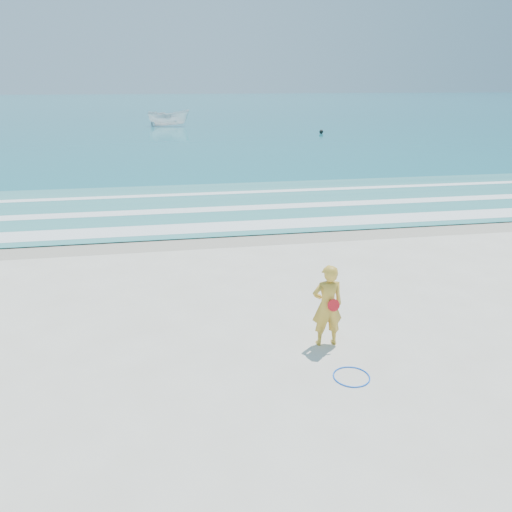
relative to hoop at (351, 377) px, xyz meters
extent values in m
plane|color=silver|center=(-1.10, 0.68, -0.01)|extent=(400.00, 400.00, 0.00)
cube|color=#B2A893|center=(-1.10, 9.68, -0.01)|extent=(400.00, 2.40, 0.00)
cube|color=#19727F|center=(-1.10, 105.68, 0.01)|extent=(400.00, 190.00, 0.04)
cube|color=#59B7AD|center=(-1.10, 14.68, 0.03)|extent=(400.00, 10.00, 0.01)
cube|color=white|center=(-1.10, 10.98, 0.04)|extent=(400.00, 1.40, 0.01)
cube|color=white|center=(-1.10, 13.88, 0.04)|extent=(400.00, 0.90, 0.01)
cube|color=white|center=(-1.10, 17.18, 0.04)|extent=(400.00, 0.60, 0.01)
torus|color=blue|center=(0.00, 0.00, 0.00)|extent=(0.76, 0.76, 0.03)
imported|color=white|center=(-2.85, 57.03, 1.01)|extent=(5.24, 2.27, 1.98)
sphere|color=black|center=(13.22, 44.95, 0.25)|extent=(0.44, 0.44, 0.44)
imported|color=gold|center=(-0.10, 1.38, 0.93)|extent=(0.70, 0.46, 1.89)
cylinder|color=red|center=(-0.02, 1.20, 1.01)|extent=(0.27, 0.08, 0.27)
camera|label=1|loc=(-3.38, -8.09, 5.60)|focal=35.00mm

